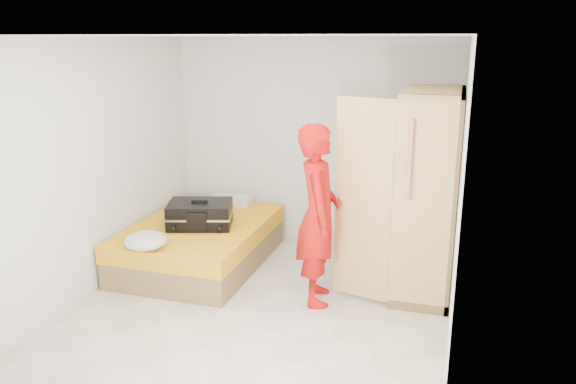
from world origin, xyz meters
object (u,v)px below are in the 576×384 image
(round_cushion, at_px, (146,241))
(bed, at_px, (201,243))
(wardrobe, at_px, (423,199))
(person, at_px, (318,215))
(suitcase, at_px, (200,214))

(round_cushion, bearing_deg, bed, 79.45)
(bed, relative_size, round_cushion, 4.63)
(wardrobe, height_order, round_cushion, wardrobe)
(bed, distance_m, person, 1.76)
(wardrobe, distance_m, person, 1.11)
(wardrobe, bearing_deg, bed, -179.01)
(bed, xyz_separation_m, person, (1.55, -0.52, 0.65))
(wardrobe, bearing_deg, person, -149.44)
(person, xyz_separation_m, suitcase, (-1.49, 0.43, -0.26))
(person, relative_size, suitcase, 2.14)
(person, bearing_deg, bed, 55.95)
(bed, height_order, round_cushion, round_cushion)
(wardrobe, distance_m, suitcase, 2.48)
(bed, relative_size, suitcase, 2.39)
(bed, xyz_separation_m, round_cushion, (-0.17, -0.90, 0.33))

